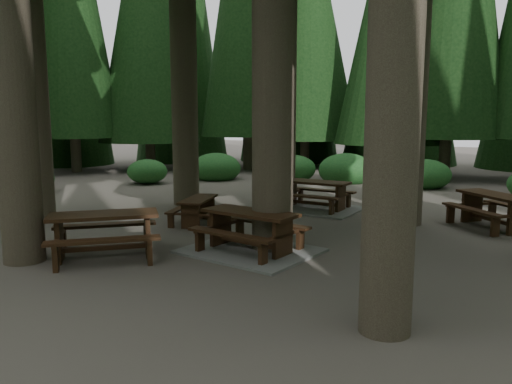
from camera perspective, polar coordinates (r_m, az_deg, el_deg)
The scene contains 7 objects.
ground at distance 10.65m, azimuth -2.42°, elevation -6.23°, with size 80.00×80.00×0.00m, color #564F46.
picnic_table_a at distance 10.13m, azimuth -0.66°, elevation -5.25°, with size 2.66×2.27×0.85m.
picnic_table_b at distance 12.85m, azimuth -6.59°, elevation -1.69°, with size 1.68×1.86×0.67m.
picnic_table_c at distance 14.81m, azimuth 6.77°, elevation -0.87°, with size 2.56×2.12×0.86m.
picnic_table_d at distance 13.62m, azimuth 25.59°, elevation -1.39°, with size 2.50×2.47×0.85m.
picnic_table_e at distance 10.10m, azimuth -16.98°, elevation -4.00°, with size 2.60×2.62×0.89m.
shrub_ring at distance 10.82m, azimuth 2.90°, elevation -3.81°, with size 23.86×24.64×1.49m.
Camera 1 is at (5.78, -8.52, 2.73)m, focal length 35.00 mm.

